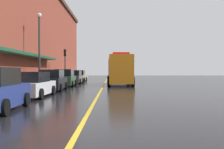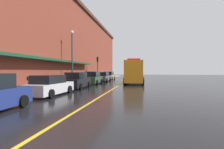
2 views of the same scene
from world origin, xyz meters
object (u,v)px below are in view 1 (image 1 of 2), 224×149
Objects in this scene: parked_car_3 at (66,78)px; parked_car_5 at (80,76)px; utility_truck at (120,70)px; parking_meter_0 at (68,75)px; parking_meter_2 at (7,81)px; traffic_light_near at (66,59)px; parked_car_4 at (75,77)px; street_lamp_left at (40,41)px; parked_car_1 at (33,85)px; parked_car_2 at (53,81)px.

parked_car_5 is (0.06, 11.67, -0.04)m from parked_car_3.
utility_truck reaches higher than parking_meter_0.
traffic_light_near reaches higher than parking_meter_2.
parked_car_4 is 3.18× the size of parking_meter_0.
parked_car_5 is 3.58× the size of parking_meter_0.
traffic_light_near reaches higher than parking_meter_0.
parked_car_3 is at bearing 179.64° from parked_car_5.
parking_meter_2 is 19.89m from traffic_light_near.
parked_car_3 is 3.50× the size of parking_meter_2.
parked_car_1 is at bearing -77.46° from street_lamp_left.
parked_car_3 is 1.08× the size of traffic_light_near.
parked_car_5 is at bearing 73.08° from traffic_light_near.
parking_meter_0 is at bearing 23.71° from parked_car_4.
utility_truck is at bearing -35.58° from traffic_light_near.
parked_car_3 is at bearing 83.96° from parking_meter_2.
parking_meter_0 is (-1.36, 21.23, 0.31)m from parked_car_1.
traffic_light_near is at bearing -126.91° from utility_truck.
utility_truck reaches higher than parking_meter_2.
utility_truck reaches higher than parked_car_2.
parking_meter_2 is (-1.38, -6.18, 0.25)m from parked_car_2.
parked_car_1 is at bearing -23.76° from utility_truck.
parked_car_2 is 17.93m from parked_car_5.
parking_meter_0 is at bearing 91.61° from traffic_light_near.
parked_car_4 is at bearing -67.59° from parking_meter_0.
traffic_light_near is at bearing 48.23° from parked_car_4.
street_lamp_left reaches higher than traffic_light_near.
traffic_light_near is at bearing 5.37° from parked_car_1.
parked_car_5 reaches higher than parking_meter_0.
utility_truck is (5.75, 8.54, 0.86)m from parked_car_2.
street_lamp_left is 10.32m from traffic_light_near.
traffic_light_near reaches higher than parked_car_5.
parked_car_5 is (-0.00, 17.93, -0.02)m from parked_car_2.
parked_car_3 is 6.06m from parked_car_4.
street_lamp_left is at bearing -92.77° from parking_meter_0.
utility_truck is at bearing -45.48° from parking_meter_0.
street_lamp_left reaches higher than parked_car_1.
parked_car_2 is 10.33m from utility_truck.
utility_truck is 16.37m from parking_meter_2.
parking_meter_2 is at bearing 120.09° from parked_car_1.
street_lamp_left is (-2.03, -8.94, 3.62)m from parked_car_4.
parked_car_5 is (-0.05, 5.61, 0.02)m from parked_car_4.
parking_meter_0 is at bearing 5.13° from parked_car_1.
street_lamp_left is at bearing 93.59° from parking_meter_2.
parked_car_4 reaches higher than parking_meter_0.
utility_truck is (5.75, -9.39, 0.88)m from parked_car_5.
parking_meter_0 is at bearing 3.28° from parked_car_2.
parked_car_1 is at bearing -86.10° from traffic_light_near.
parked_car_1 reaches higher than parking_meter_2.
parked_car_3 is 0.52× the size of utility_truck.
parked_car_1 is 3.50× the size of parking_meter_0.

